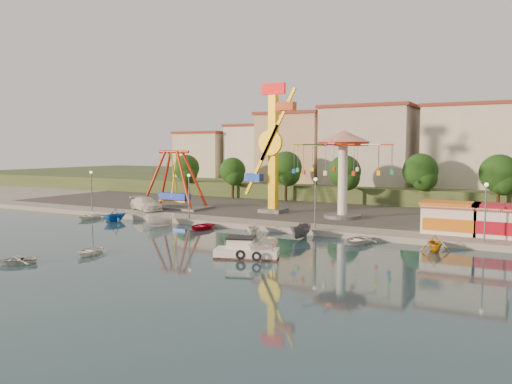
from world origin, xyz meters
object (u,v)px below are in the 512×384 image
Objects in this scene: pirate_ship_ride at (174,181)px; van at (146,204)px; skiff at (263,248)px; wave_swinger at (343,154)px; kamikaze_tower at (274,151)px; rowboat_a at (89,251)px; cabin_motorboat at (245,252)px.

pirate_ship_ride is 1.64× the size of van.
wave_swinger is at bearing 100.18° from skiff.
wave_swinger is (9.27, -0.36, -0.36)m from kamikaze_tower.
kamikaze_tower is 5.34× the size of rowboat_a.
cabin_motorboat is (8.56, -22.47, -8.07)m from kamikaze_tower.
kamikaze_tower is 1.42× the size of wave_swinger.
van reaches higher than cabin_motorboat.
skiff is (13.12, 6.23, 0.40)m from rowboat_a.
kamikaze_tower is at bearing 91.43° from cabin_motorboat.
van is at bearing 126.69° from cabin_motorboat.
cabin_motorboat is 0.90× the size of van.
van reaches higher than skiff.
skiff is 0.61× the size of van.
pirate_ship_ride reaches higher than skiff.
kamikaze_tower is at bearing 69.87° from rowboat_a.
pirate_ship_ride is 24.10m from wave_swinger.
cabin_motorboat reaches higher than skiff.
cabin_motorboat is (23.04, -20.56, -3.91)m from pirate_ship_ride.
cabin_motorboat is 29.92m from van.
van is at bearing -167.99° from wave_swinger.
kamikaze_tower reaches higher than wave_swinger.
skiff is at bearing -39.06° from pirate_ship_ride.
wave_swinger is 2.11× the size of cabin_motorboat.
van reaches higher than rowboat_a.
rowboat_a is at bearing -145.43° from skiff.
skiff is (0.38, -21.13, -7.48)m from wave_swinger.
pirate_ship_ride is 15.19m from kamikaze_tower.
van is (-12.79, 21.93, 1.16)m from rowboat_a.
kamikaze_tower is at bearing 123.33° from skiff.
cabin_motorboat is 1.48× the size of skiff.
kamikaze_tower is 24.83m from skiff.
pirate_ship_ride is 0.61× the size of kamikaze_tower.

